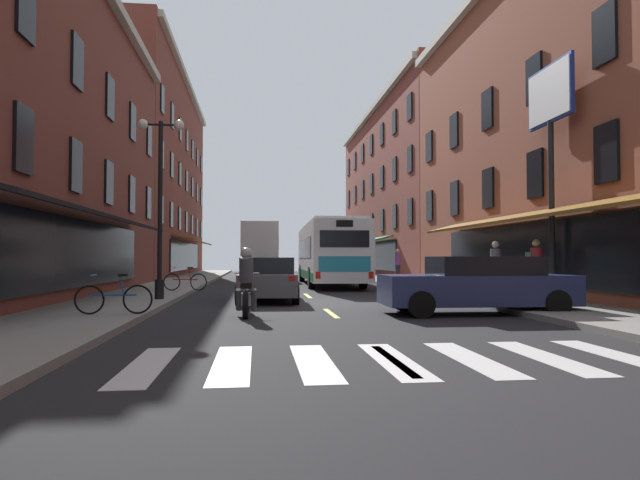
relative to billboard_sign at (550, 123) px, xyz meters
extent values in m
cube|color=black|center=(-7.05, 1.56, -5.60)|extent=(34.80, 80.00, 0.10)
cube|color=#DBCC4C|center=(-7.05, -8.44, -5.54)|extent=(0.14, 2.40, 0.01)
cube|color=#DBCC4C|center=(-7.05, -1.94, -5.54)|extent=(0.14, 2.40, 0.01)
cube|color=#DBCC4C|center=(-7.05, 4.56, -5.54)|extent=(0.14, 2.40, 0.01)
cube|color=#DBCC4C|center=(-7.05, 11.06, -5.54)|extent=(0.14, 2.40, 0.01)
cube|color=#DBCC4C|center=(-7.05, 17.56, -5.54)|extent=(0.14, 2.40, 0.01)
cube|color=#DBCC4C|center=(-7.05, 24.06, -5.54)|extent=(0.14, 2.40, 0.01)
cube|color=#DBCC4C|center=(-7.05, 30.56, -5.54)|extent=(0.14, 2.40, 0.01)
cube|color=#DBCC4C|center=(-7.05, 37.06, -5.54)|extent=(0.14, 2.40, 0.01)
cube|color=silver|center=(-10.35, -8.44, -5.54)|extent=(0.50, 2.80, 0.01)
cube|color=silver|center=(-9.25, -8.44, -5.54)|extent=(0.50, 2.80, 0.01)
cube|color=silver|center=(-8.15, -8.44, -5.54)|extent=(0.50, 2.80, 0.01)
cube|color=silver|center=(-7.05, -8.44, -5.54)|extent=(0.50, 2.80, 0.01)
cube|color=silver|center=(-5.95, -8.44, -5.54)|extent=(0.50, 2.80, 0.01)
cube|color=silver|center=(-4.85, -8.44, -5.54)|extent=(0.50, 2.80, 0.01)
cube|color=silver|center=(-3.75, -8.44, -5.54)|extent=(0.50, 2.80, 0.01)
cube|color=gray|center=(-12.95, 1.56, -5.48)|extent=(3.00, 80.00, 0.14)
cube|color=gray|center=(-1.15, 1.56, -5.48)|extent=(3.00, 80.00, 0.14)
cube|color=black|center=(-14.41, 1.56, -4.00)|extent=(0.10, 16.00, 2.10)
cube|color=black|center=(-13.70, 1.56, -2.80)|extent=(1.38, 14.93, 0.44)
cube|color=black|center=(-14.41, -2.25, -1.35)|extent=(0.10, 1.00, 1.60)
cube|color=black|center=(-14.41, 1.56, -1.35)|extent=(0.10, 1.00, 1.60)
cube|color=black|center=(-14.41, 5.37, -1.35)|extent=(0.10, 1.00, 1.60)
cube|color=black|center=(-14.41, 9.18, -1.35)|extent=(0.10, 1.00, 1.60)
cube|color=black|center=(-14.41, 12.99, -1.35)|extent=(0.10, 1.00, 1.60)
cube|color=black|center=(-14.41, -2.25, 1.85)|extent=(0.10, 1.00, 1.60)
cube|color=black|center=(-14.41, 1.56, 1.85)|extent=(0.10, 1.00, 1.60)
cube|color=black|center=(-14.41, 5.37, 1.85)|extent=(0.10, 1.00, 1.60)
cube|color=black|center=(-14.41, 9.18, 1.85)|extent=(0.10, 1.00, 1.60)
cube|color=black|center=(-14.41, 12.99, 1.85)|extent=(0.10, 1.00, 1.60)
cube|color=brown|center=(-18.45, 28.23, 2.13)|extent=(8.00, 26.57, 15.34)
cube|color=#B2AD9E|center=(-14.35, 28.23, 9.45)|extent=(0.44, 26.07, 0.40)
cube|color=black|center=(-14.41, 28.23, -4.00)|extent=(0.10, 16.00, 2.10)
cube|color=brown|center=(-13.70, 28.23, -2.80)|extent=(1.38, 14.93, 0.44)
cube|color=black|center=(-14.41, 16.80, -1.35)|extent=(0.10, 1.00, 1.60)
cube|color=black|center=(-14.41, 20.61, -1.35)|extent=(0.10, 1.00, 1.60)
cube|color=black|center=(-14.41, 24.42, -1.35)|extent=(0.10, 1.00, 1.60)
cube|color=black|center=(-14.41, 28.23, -1.35)|extent=(0.10, 1.00, 1.60)
cube|color=black|center=(-14.41, 32.04, -1.35)|extent=(0.10, 1.00, 1.60)
cube|color=black|center=(-14.41, 35.84, -1.35)|extent=(0.10, 1.00, 1.60)
cube|color=black|center=(-14.41, 39.65, -1.35)|extent=(0.10, 1.00, 1.60)
cube|color=black|center=(-14.41, 16.80, 1.85)|extent=(0.10, 1.00, 1.60)
cube|color=black|center=(-14.41, 20.61, 1.85)|extent=(0.10, 1.00, 1.60)
cube|color=black|center=(-14.41, 24.42, 1.85)|extent=(0.10, 1.00, 1.60)
cube|color=black|center=(-14.41, 28.23, 1.85)|extent=(0.10, 1.00, 1.60)
cube|color=black|center=(-14.41, 32.04, 1.85)|extent=(0.10, 1.00, 1.60)
cube|color=black|center=(-14.41, 35.84, 1.85)|extent=(0.10, 1.00, 1.60)
cube|color=black|center=(-14.41, 39.65, 1.85)|extent=(0.10, 1.00, 1.60)
cube|color=black|center=(-14.41, 16.80, 5.05)|extent=(0.10, 1.00, 1.60)
cube|color=black|center=(-14.41, 20.61, 5.05)|extent=(0.10, 1.00, 1.60)
cube|color=black|center=(-14.41, 24.42, 5.05)|extent=(0.10, 1.00, 1.60)
cube|color=black|center=(-14.41, 28.23, 5.05)|extent=(0.10, 1.00, 1.60)
cube|color=black|center=(-14.41, 32.04, 5.05)|extent=(0.10, 1.00, 1.60)
cube|color=black|center=(-14.41, 35.84, 5.05)|extent=(0.10, 1.00, 1.60)
cube|color=black|center=(-14.41, 39.65, 5.05)|extent=(0.10, 1.00, 1.60)
cube|color=black|center=(0.31, 1.56, -4.00)|extent=(0.10, 16.00, 2.10)
cube|color=brown|center=(-0.40, 1.56, -2.80)|extent=(1.38, 14.93, 0.44)
cube|color=black|center=(0.31, -2.25, -1.35)|extent=(0.10, 1.00, 1.60)
cube|color=black|center=(0.31, 1.56, -1.35)|extent=(0.10, 1.00, 1.60)
cube|color=black|center=(0.31, 5.37, -1.35)|extent=(0.10, 1.00, 1.60)
cube|color=black|center=(0.31, 9.18, -1.35)|extent=(0.10, 1.00, 1.60)
cube|color=black|center=(0.31, 12.99, -1.35)|extent=(0.10, 1.00, 1.60)
cube|color=black|center=(0.31, -2.25, 1.85)|extent=(0.10, 1.00, 1.60)
cube|color=black|center=(0.31, 1.56, 1.85)|extent=(0.10, 1.00, 1.60)
cube|color=black|center=(0.31, 5.37, 1.85)|extent=(0.10, 1.00, 1.60)
cube|color=black|center=(0.31, 9.18, 1.85)|extent=(0.10, 1.00, 1.60)
cube|color=black|center=(0.31, 12.99, 1.85)|extent=(0.10, 1.00, 1.60)
cube|color=brown|center=(4.35, 28.23, 1.26)|extent=(8.00, 26.57, 13.61)
cube|color=#B2AD9E|center=(0.25, 28.23, 7.71)|extent=(0.44, 26.07, 0.40)
cube|color=black|center=(0.31, 28.23, -4.00)|extent=(0.10, 16.00, 2.10)
cube|color=#1E6638|center=(-0.40, 28.23, -2.80)|extent=(1.38, 14.93, 0.44)
cube|color=black|center=(0.31, 16.80, -1.35)|extent=(0.10, 1.00, 1.60)
cube|color=black|center=(0.31, 20.61, -1.35)|extent=(0.10, 1.00, 1.60)
cube|color=black|center=(0.31, 24.42, -1.35)|extent=(0.10, 1.00, 1.60)
cube|color=black|center=(0.31, 28.23, -1.35)|extent=(0.10, 1.00, 1.60)
cube|color=black|center=(0.31, 32.04, -1.35)|extent=(0.10, 1.00, 1.60)
cube|color=black|center=(0.31, 35.84, -1.35)|extent=(0.10, 1.00, 1.60)
cube|color=black|center=(0.31, 39.65, -1.35)|extent=(0.10, 1.00, 1.60)
cube|color=black|center=(0.31, 16.80, 1.85)|extent=(0.10, 1.00, 1.60)
cube|color=black|center=(0.31, 20.61, 1.85)|extent=(0.10, 1.00, 1.60)
cube|color=black|center=(0.31, 24.42, 1.85)|extent=(0.10, 1.00, 1.60)
cube|color=black|center=(0.31, 28.23, 1.85)|extent=(0.10, 1.00, 1.60)
cube|color=black|center=(0.31, 32.04, 1.85)|extent=(0.10, 1.00, 1.60)
cube|color=black|center=(0.31, 35.84, 1.85)|extent=(0.10, 1.00, 1.60)
cube|color=black|center=(0.31, 39.65, 1.85)|extent=(0.10, 1.00, 1.60)
cube|color=black|center=(0.31, 16.80, 5.05)|extent=(0.10, 1.00, 1.60)
cube|color=black|center=(0.31, 20.61, 5.05)|extent=(0.10, 1.00, 1.60)
cube|color=black|center=(0.31, 24.42, 5.05)|extent=(0.10, 1.00, 1.60)
cube|color=black|center=(0.31, 28.23, 5.05)|extent=(0.10, 1.00, 1.60)
cube|color=black|center=(0.31, 32.04, 5.05)|extent=(0.10, 1.00, 1.60)
cube|color=black|center=(0.31, 35.84, 5.05)|extent=(0.10, 1.00, 1.60)
cube|color=black|center=(0.31, 39.65, 5.05)|extent=(0.10, 1.00, 1.60)
cylinder|color=black|center=(0.00, 0.00, -2.67)|extent=(0.18, 0.18, 5.48)
cylinder|color=black|center=(0.00, 0.00, -5.29)|extent=(0.40, 0.40, 0.24)
cube|color=navy|center=(0.00, 0.00, 0.89)|extent=(0.10, 2.52, 1.80)
cube|color=silver|center=(-0.06, 0.00, 0.89)|extent=(0.04, 2.36, 1.64)
cube|color=silver|center=(0.06, 0.00, 0.89)|extent=(0.04, 2.36, 1.64)
cube|color=white|center=(-5.20, 12.67, -3.85)|extent=(2.85, 12.32, 2.69)
cube|color=silver|center=(-5.20, 12.67, -2.45)|extent=(2.62, 11.12, 0.16)
cube|color=black|center=(-5.19, 12.97, -3.66)|extent=(2.83, 9.92, 0.96)
cube|color=#19723F|center=(-5.20, 12.67, -4.95)|extent=(2.87, 11.92, 0.36)
cube|color=black|center=(-5.05, 18.76, -3.66)|extent=(2.25, 0.18, 1.10)
cube|color=black|center=(-5.34, 6.58, -3.36)|extent=(2.05, 0.17, 0.70)
cube|color=teal|center=(-5.35, 6.57, -4.39)|extent=(2.15, 0.15, 0.64)
cube|color=black|center=(-5.35, 6.57, -2.73)|extent=(0.70, 0.12, 0.28)
cube|color=red|center=(-6.44, 6.59, -4.85)|extent=(0.20, 0.08, 0.28)
cube|color=red|center=(-4.25, 6.54, -4.85)|extent=(0.20, 0.08, 0.28)
cylinder|color=black|center=(-6.27, 16.83, -5.05)|extent=(0.32, 1.01, 1.00)
cylinder|color=black|center=(-3.92, 16.78, -5.05)|extent=(0.32, 1.01, 1.00)
cylinder|color=black|center=(-6.46, 9.07, -5.05)|extent=(0.32, 1.01, 1.00)
cylinder|color=black|center=(-4.11, 9.01, -5.05)|extent=(0.32, 1.01, 1.00)
cube|color=white|center=(-8.75, 25.35, -4.00)|extent=(2.30, 2.49, 2.40)
cube|color=black|center=(-8.75, 26.55, -3.15)|extent=(2.00, 0.10, 0.80)
cube|color=white|center=(-8.75, 21.73, -3.33)|extent=(2.41, 4.76, 3.04)
cube|color=maroon|center=(-7.53, 21.73, -3.17)|extent=(0.06, 2.85, 0.90)
cube|color=black|center=(-8.75, 22.97, -5.00)|extent=(1.91, 6.84, 0.24)
cylinder|color=black|center=(-9.85, 25.15, -5.10)|extent=(0.28, 0.90, 0.90)
cylinder|color=black|center=(-7.65, 25.15, -5.10)|extent=(0.28, 0.90, 0.90)
cylinder|color=black|center=(-9.85, 21.02, -5.10)|extent=(0.28, 0.90, 0.90)
cylinder|color=black|center=(-7.65, 21.02, -5.10)|extent=(0.28, 0.90, 0.90)
cube|color=navy|center=(-3.43, -2.51, -4.94)|extent=(4.76, 1.90, 0.74)
cube|color=black|center=(-3.24, -2.51, -4.35)|extent=(2.58, 1.70, 0.49)
cube|color=red|center=(-1.10, -3.28, -4.67)|extent=(0.06, 0.20, 0.14)
cube|color=red|center=(-1.07, -1.82, -4.67)|extent=(0.06, 0.20, 0.14)
cylinder|color=black|center=(-5.11, -3.33, -5.23)|extent=(0.64, 0.23, 0.64)
cylinder|color=black|center=(-5.08, -1.62, -5.23)|extent=(0.64, 0.23, 0.64)
cylinder|color=black|center=(-1.78, -3.39, -5.23)|extent=(0.64, 0.23, 0.64)
cylinder|color=black|center=(-1.75, -1.68, -5.23)|extent=(0.64, 0.23, 0.64)
cube|color=#515154|center=(-8.57, 2.55, -4.97)|extent=(1.91, 4.80, 0.67)
cube|color=black|center=(-8.57, 2.36, -4.40)|extent=(1.70, 2.61, 0.54)
cube|color=red|center=(-9.34, 0.21, -4.74)|extent=(0.20, 0.06, 0.14)
cube|color=red|center=(-7.91, 0.17, -4.74)|extent=(0.20, 0.06, 0.14)
cylinder|color=black|center=(-9.37, 4.25, -5.23)|extent=(0.24, 0.65, 0.64)
cylinder|color=black|center=(-7.68, 4.20, -5.23)|extent=(0.24, 0.65, 0.64)
cylinder|color=black|center=(-9.45, 0.89, -5.23)|extent=(0.24, 0.65, 0.64)
cylinder|color=black|center=(-7.76, 0.85, -5.23)|extent=(0.24, 0.65, 0.64)
cube|color=#515154|center=(-8.67, 33.58, -4.99)|extent=(2.01, 4.69, 0.63)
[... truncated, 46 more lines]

